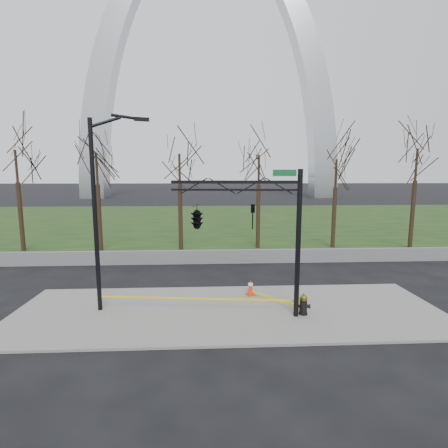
{
  "coord_description": "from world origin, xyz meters",
  "views": [
    {
      "loc": [
        -0.86,
        -13.46,
        5.74
      ],
      "look_at": [
        -0.1,
        2.0,
        3.5
      ],
      "focal_mm": 26.73,
      "sensor_mm": 36.0,
      "label": 1
    }
  ],
  "objects_px": {
    "traffic_cone": "(250,287)",
    "street_light": "(100,202)",
    "traffic_signal_mast": "(216,217)",
    "fire_hydrant": "(304,305)"
  },
  "relations": [
    {
      "from": "traffic_cone",
      "to": "street_light",
      "type": "height_order",
      "value": "street_light"
    },
    {
      "from": "traffic_cone",
      "to": "street_light",
      "type": "relative_size",
      "value": 0.09
    },
    {
      "from": "street_light",
      "to": "traffic_signal_mast",
      "type": "xyz_separation_m",
      "value": [
        4.72,
        -0.77,
        -0.55
      ]
    },
    {
      "from": "fire_hydrant",
      "to": "street_light",
      "type": "distance_m",
      "value": 9.33
    },
    {
      "from": "traffic_cone",
      "to": "traffic_signal_mast",
      "type": "height_order",
      "value": "traffic_signal_mast"
    },
    {
      "from": "fire_hydrant",
      "to": "traffic_signal_mast",
      "type": "xyz_separation_m",
      "value": [
        -3.57,
        0.21,
        3.64
      ]
    },
    {
      "from": "traffic_cone",
      "to": "street_light",
      "type": "xyz_separation_m",
      "value": [
        -6.4,
        -1.36,
        4.22
      ]
    },
    {
      "from": "street_light",
      "to": "traffic_cone",
      "type": "bearing_deg",
      "value": -6.01
    },
    {
      "from": "fire_hydrant",
      "to": "street_light",
      "type": "xyz_separation_m",
      "value": [
        -8.29,
        0.98,
        4.19
      ]
    },
    {
      "from": "fire_hydrant",
      "to": "traffic_cone",
      "type": "bearing_deg",
      "value": 150.14
    }
  ]
}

